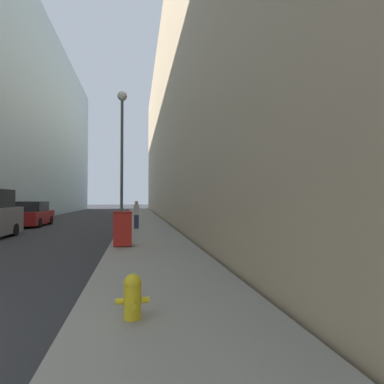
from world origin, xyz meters
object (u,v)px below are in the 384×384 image
Objects in this scene: fire_hydrant at (133,295)px; trash_bin at (123,228)px; parked_sedan_near at (31,215)px; pedestrian_on_sidewalk at (136,214)px; lamppost at (122,143)px.

trash_bin reaches higher than fire_hydrant.
trash_bin is 12.96m from parked_sedan_near.
trash_bin is 6.65m from pedestrian_on_sidewalk.
lamppost is at bearing -98.78° from pedestrian_on_sidewalk.
pedestrian_on_sidewalk is at bearing 81.22° from lamppost.
parked_sedan_near is 2.69× the size of pedestrian_on_sidewalk.
parked_sedan_near reaches higher than trash_bin.
fire_hydrant is 0.10× the size of lamppost.
trash_bin is 0.19× the size of lamppost.
trash_bin is 0.78× the size of pedestrian_on_sidewalk.
fire_hydrant is at bearing -86.40° from trash_bin.
pedestrian_on_sidewalk reaches higher than trash_bin.
fire_hydrant is 13.55m from pedestrian_on_sidewalk.
pedestrian_on_sidewalk is (7.17, -4.48, 0.18)m from parked_sedan_near.
lamppost reaches higher than fire_hydrant.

